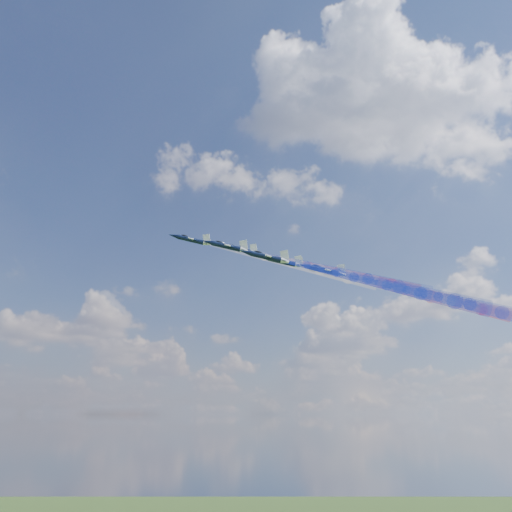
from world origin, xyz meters
TOP-DOWN VIEW (x-y plane):
  - jet_lead at (-9.97, 13.69)m, footprint 14.12×14.26m
  - trail_lead at (7.82, -3.43)m, footprint 31.52×31.35m
  - jet_inner_left at (-9.74, -0.84)m, footprint 14.12×14.26m
  - trail_inner_left at (8.05, -17.96)m, footprint 31.52×31.35m
  - jet_inner_right at (2.76, 11.13)m, footprint 14.12×14.26m
  - trail_inner_right at (20.55, -5.99)m, footprint 31.52×31.35m
  - jet_outer_left at (-9.05, -13.91)m, footprint 14.12×14.26m
  - trail_outer_left at (8.74, -31.03)m, footprint 31.52×31.35m
  - jet_center_third at (4.97, -3.10)m, footprint 14.12×14.26m
  - trail_center_third at (22.76, -20.22)m, footprint 31.52×31.35m
  - jet_outer_right at (18.89, 11.25)m, footprint 14.12×14.26m
  - trail_outer_right at (36.68, -5.87)m, footprint 31.52×31.35m
  - jet_rear_left at (7.42, -14.57)m, footprint 14.12×14.26m
  - trail_rear_left at (25.21, -31.69)m, footprint 31.52×31.35m
  - jet_rear_right at (19.73, -2.47)m, footprint 14.12×14.26m
  - trail_rear_right at (37.52, -19.59)m, footprint 31.52×31.35m

SIDE VIEW (x-z plane):
  - trail_rear_left at x=25.21m, z-range 145.54..160.24m
  - trail_outer_left at x=8.74m, z-range 146.18..160.88m
  - trail_rear_right at x=37.52m, z-range 149.09..163.79m
  - trail_center_third at x=22.76m, z-range 149.38..164.08m
  - trail_inner_left at x=8.05m, z-range 151.09..165.79m
  - jet_rear_left at x=7.42m, z-range 155.64..163.07m
  - jet_outer_left at x=-9.05m, z-range 156.28..163.71m
  - trail_outer_right at x=36.68m, z-range 154.14..168.84m
  - trail_inner_right at x=20.55m, z-range 154.98..169.68m
  - jet_rear_right at x=19.73m, z-range 159.19..166.62m
  - trail_lead at x=7.82m, z-range 155.79..170.49m
  - jet_center_third at x=4.97m, z-range 159.48..166.91m
  - jet_inner_left at x=-9.74m, z-range 161.19..168.62m
  - jet_outer_right at x=18.89m, z-range 164.24..171.67m
  - jet_inner_right at x=2.76m, z-range 165.08..172.51m
  - jet_lead at x=-9.97m, z-range 165.89..173.32m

